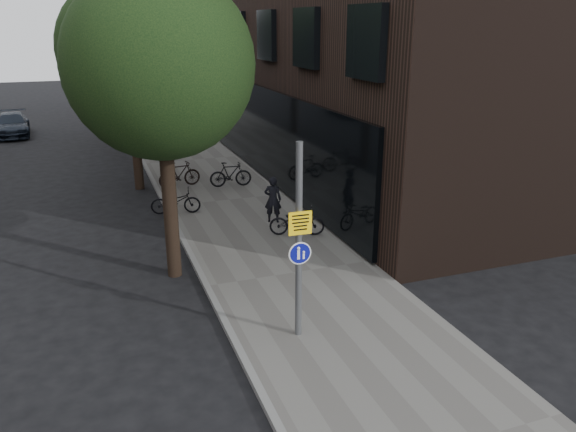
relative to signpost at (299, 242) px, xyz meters
name	(u,v)px	position (x,y,z in m)	size (l,w,h in m)	color
ground	(339,345)	(0.70, -0.49, -2.16)	(120.00, 120.00, 0.00)	black
sidewalk	(229,201)	(0.95, 9.51, -2.10)	(4.50, 60.00, 0.12)	#62605B
curb_edge	(167,208)	(-1.30, 9.51, -2.09)	(0.15, 60.00, 0.13)	slate
street_tree_near	(163,73)	(-1.83, 4.15, 2.95)	(4.40, 4.40, 7.50)	black
street_tree_mid	(130,54)	(-1.83, 12.65, 2.96)	(5.00, 5.00, 7.80)	black
street_tree_far	(113,45)	(-1.83, 21.65, 2.96)	(5.00, 5.00, 7.80)	black
signpost	(299,242)	(0.00, 0.00, 0.00)	(0.47, 0.13, 4.03)	#595B5E
pedestrian	(273,199)	(1.70, 6.71, -1.28)	(0.55, 0.36, 1.51)	black
parked_bike_facade_near	(297,221)	(2.01, 5.34, -1.60)	(0.58, 1.66, 0.87)	black
parked_bike_facade_far	(231,174)	(1.46, 11.18, -1.55)	(0.46, 1.63, 0.98)	black
parked_bike_curb_near	(176,201)	(-1.10, 8.61, -1.61)	(0.57, 1.64, 0.86)	black
parked_bike_curb_far	(179,174)	(-0.42, 11.81, -1.54)	(0.47, 1.66, 1.00)	black
parked_car_far	(12,125)	(-7.58, 26.16, -1.52)	(1.79, 4.40, 1.28)	black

